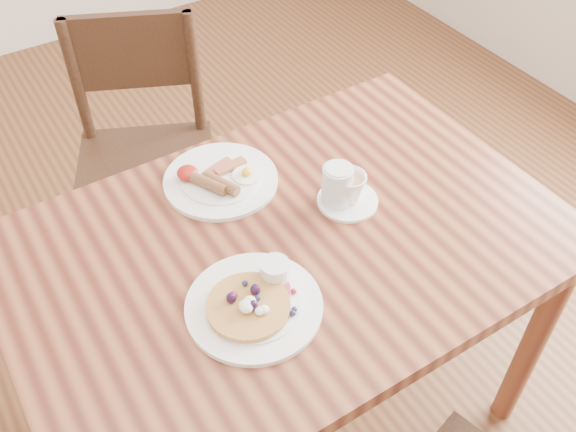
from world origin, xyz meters
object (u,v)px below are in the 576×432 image
object	(u,v)px
water_glass	(337,187)
pancake_plate	(255,302)
breakfast_plate	(219,179)
teacup_saucer	(348,191)
chair_far	(144,149)
dining_table	(288,269)

from	to	relation	value
water_glass	pancake_plate	bearing A→B (deg)	-153.06
breakfast_plate	water_glass	bearing A→B (deg)	-46.77
teacup_saucer	breakfast_plate	bearing A→B (deg)	135.28
chair_far	pancake_plate	world-z (taller)	chair_far
chair_far	teacup_saucer	size ratio (longest dim) A/B	6.29
dining_table	teacup_saucer	world-z (taller)	teacup_saucer
pancake_plate	breakfast_plate	size ratio (longest dim) A/B	1.00
dining_table	breakfast_plate	xyz separation A→B (m)	(-0.04, 0.24, 0.11)
chair_far	water_glass	bearing A→B (deg)	129.99
chair_far	teacup_saucer	bearing A→B (deg)	131.55
pancake_plate	water_glass	bearing A→B (deg)	26.94
dining_table	chair_far	xyz separation A→B (m)	(-0.05, 0.77, -0.16)
dining_table	breakfast_plate	distance (m)	0.27
teacup_saucer	water_glass	world-z (taller)	water_glass
teacup_saucer	water_glass	size ratio (longest dim) A/B	1.35
breakfast_plate	teacup_saucer	bearing A→B (deg)	-44.72
dining_table	pancake_plate	world-z (taller)	pancake_plate
dining_table	pancake_plate	distance (m)	0.22
chair_far	breakfast_plate	distance (m)	0.59
breakfast_plate	water_glass	world-z (taller)	water_glass
breakfast_plate	water_glass	size ratio (longest dim) A/B	2.61
dining_table	chair_far	distance (m)	0.79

